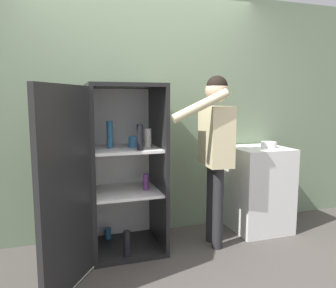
# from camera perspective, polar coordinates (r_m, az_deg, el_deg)

# --- Properties ---
(ground_plane) EXTENTS (12.00, 12.00, 0.00)m
(ground_plane) POSITION_cam_1_polar(r_m,az_deg,el_deg) (2.89, 0.46, -21.88)
(ground_plane) COLOR #4C4742
(wall_back) EXTENTS (7.00, 0.06, 2.55)m
(wall_back) POSITION_cam_1_polar(r_m,az_deg,el_deg) (3.46, -4.63, 5.16)
(wall_back) COLOR gray
(wall_back) RESTS_ON ground_plane
(refrigerator) EXTENTS (1.07, 1.22, 1.57)m
(refrigerator) POSITION_cam_1_polar(r_m,az_deg,el_deg) (3.01, -9.42, -4.75)
(refrigerator) COLOR black
(refrigerator) RESTS_ON ground_plane
(person) EXTENTS (0.64, 0.53, 1.65)m
(person) POSITION_cam_1_polar(r_m,az_deg,el_deg) (3.15, 8.20, 0.99)
(person) COLOR #262628
(person) RESTS_ON ground_plane
(counter) EXTENTS (0.59, 0.57, 0.92)m
(counter) POSITION_cam_1_polar(r_m,az_deg,el_deg) (3.77, 15.44, -7.50)
(counter) COLOR white
(counter) RESTS_ON ground_plane
(bowl) EXTENTS (0.16, 0.16, 0.06)m
(bowl) POSITION_cam_1_polar(r_m,az_deg,el_deg) (3.69, 17.14, -0.11)
(bowl) COLOR white
(bowl) RESTS_ON counter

